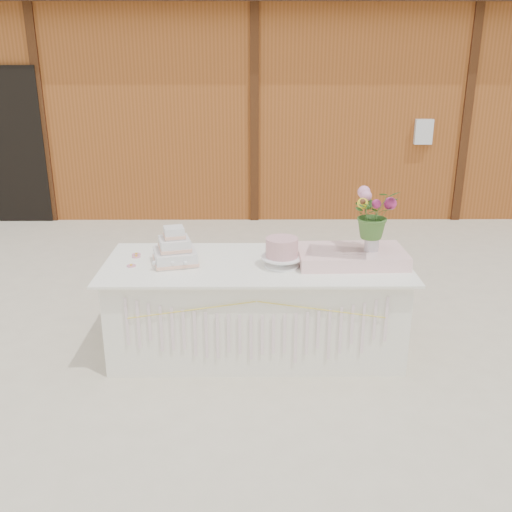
# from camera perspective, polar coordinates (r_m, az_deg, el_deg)

# --- Properties ---
(ground) EXTENTS (80.00, 80.00, 0.00)m
(ground) POSITION_cam_1_polar(r_m,az_deg,el_deg) (4.82, 0.02, -9.30)
(ground) COLOR beige
(ground) RESTS_ON ground
(barn) EXTENTS (12.60, 4.60, 3.30)m
(barn) POSITION_cam_1_polar(r_m,az_deg,el_deg) (10.24, -0.26, 15.79)
(barn) COLOR brown
(barn) RESTS_ON ground
(cake_table) EXTENTS (2.40, 1.00, 0.77)m
(cake_table) POSITION_cam_1_polar(r_m,az_deg,el_deg) (4.64, 0.02, -5.13)
(cake_table) COLOR white
(cake_table) RESTS_ON ground
(wedding_cake) EXTENTS (0.40, 0.40, 0.30)m
(wedding_cake) POSITION_cam_1_polar(r_m,az_deg,el_deg) (4.50, -8.11, 0.49)
(wedding_cake) COLOR white
(wedding_cake) RESTS_ON cake_table
(pink_cake_stand) EXTENTS (0.32, 0.32, 0.23)m
(pink_cake_stand) POSITION_cam_1_polar(r_m,az_deg,el_deg) (4.38, 2.60, 0.53)
(pink_cake_stand) COLOR white
(pink_cake_stand) RESTS_ON cake_table
(satin_runner) EXTENTS (0.85, 0.51, 0.11)m
(satin_runner) POSITION_cam_1_polar(r_m,az_deg,el_deg) (4.55, 9.50, -0.02)
(satin_runner) COLOR #FFCDCD
(satin_runner) RESTS_ON cake_table
(flower_vase) EXTENTS (0.11, 0.11, 0.15)m
(flower_vase) POSITION_cam_1_polar(r_m,az_deg,el_deg) (4.53, 11.51, 1.48)
(flower_vase) COLOR silver
(flower_vase) RESTS_ON satin_runner
(bouquet) EXTENTS (0.42, 0.39, 0.39)m
(bouquet) POSITION_cam_1_polar(r_m,az_deg,el_deg) (4.45, 11.73, 4.77)
(bouquet) COLOR #3E6829
(bouquet) RESTS_ON flower_vase
(loose_flowers) EXTENTS (0.24, 0.37, 0.02)m
(loose_flowers) POSITION_cam_1_polar(r_m,az_deg,el_deg) (4.63, -12.47, -0.42)
(loose_flowers) COLOR pink
(loose_flowers) RESTS_ON cake_table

